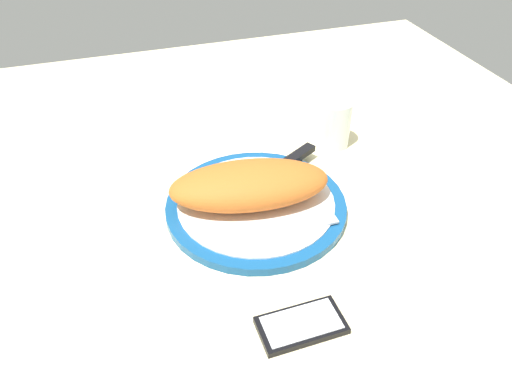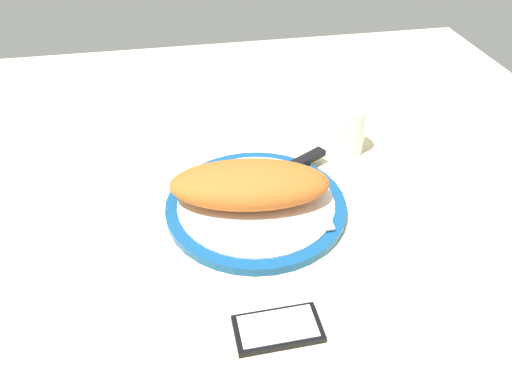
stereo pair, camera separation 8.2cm
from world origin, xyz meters
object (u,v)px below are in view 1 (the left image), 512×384
plate (256,206)px  smartphone (301,325)px  calzone (250,185)px  knife (288,163)px  fork (299,226)px  water_glass (334,126)px

plate → smartphone: (-1.74, -24.94, -0.32)cm
calzone → knife: bearing=38.1°
knife → fork: bearing=-104.5°
fork → knife: size_ratio=0.83×
fork → knife: (4.27, 16.57, 0.29)cm
smartphone → knife: bearing=72.3°
smartphone → plate: bearing=86.0°
plate → water_glass: (21.23, 15.10, 3.31)cm
fork → smartphone: fork is taller
smartphone → water_glass: water_glass is taller
plate → fork: bearing=-61.3°
plate → water_glass: water_glass is taller
calzone → smartphone: (-0.79, -25.50, -4.61)cm
knife → calzone: bearing=-141.9°
fork → calzone: bearing=121.8°
smartphone → fork: bearing=69.2°
plate → smartphone: 25.00cm
fork → knife: knife is taller
plate → knife: (8.84, 8.24, 1.43)cm
plate → fork: (4.57, -8.33, 1.14)cm
plate → knife: 12.17cm
knife → plate: bearing=-137.0°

